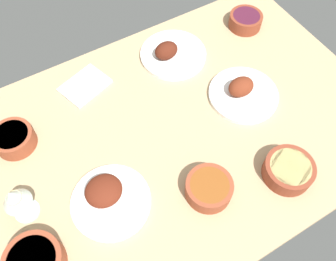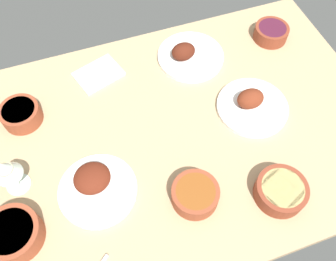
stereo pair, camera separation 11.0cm
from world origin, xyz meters
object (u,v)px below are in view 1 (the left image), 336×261
Objects in this scene: wine_glass at (15,199)px; bowl_soup at (208,189)px; folded_napkin at (85,86)px; plate_near_viewer at (171,53)px; plate_center_main at (242,92)px; bowl_onions at (246,20)px; plate_far_side at (108,197)px; bowl_cream at (14,139)px; bowl_pasta at (289,170)px.

bowl_soup is at bearing 155.83° from wine_glass.
folded_napkin is (14.62, -53.58, -2.41)cm from bowl_soup.
folded_napkin is at bearing -133.87° from wine_glass.
plate_near_viewer reaches higher than bowl_soup.
plate_center_main is 34.30cm from bowl_onions.
plate_far_side is 35.45cm from bowl_cream.
wine_glass is (69.70, -27.73, 6.97)cm from bowl_pasta.
bowl_onions is 0.81× the size of folded_napkin.
plate_center_main is 1.87× the size of bowl_onions.
wine_glass is at bearing 46.13° from folded_napkin.
plate_center_main is 29.62cm from plate_near_viewer.
plate_near_viewer reaches higher than bowl_cream.
plate_far_side is at bearing 118.25° from bowl_cream.
bowl_cream is at bearing 4.06° from bowl_onions.
plate_center_main reaches higher than bowl_onions.
bowl_pasta is (-48.62, 19.23, 0.81)cm from plate_far_side.
plate_near_viewer is at bearing 174.44° from folded_napkin.
plate_center_main reaches higher than plate_far_side.
plate_far_side is 24.02cm from wine_glass.
plate_center_main is at bearing 51.66° from bowl_onions.
bowl_soup is (18.10, 50.39, 1.23)cm from plate_near_viewer.
plate_near_viewer is 1.90× the size of bowl_cream.
wine_glass is (4.31, 22.71, 6.82)cm from bowl_cream.
plate_far_side is 1.69× the size of bowl_soup.
bowl_onions is at bearing -135.51° from bowl_soup.
bowl_soup is at bearing 133.96° from bowl_cream.
plate_center_main is 53.75cm from folded_napkin.
bowl_soup reaches higher than bowl_pasta.
wine_glass is at bearing -21.98° from plate_far_side.
bowl_cream is (16.77, -31.21, 0.97)cm from plate_far_side.
wine_glass is at bearing 16.78° from bowl_onions.
plate_center_main is 1.67× the size of wine_glass.
plate_near_viewer is at bearing -67.03° from plate_center_main.
plate_center_main reaches higher than folded_napkin.
bowl_cream reaches higher than bowl_soup.
plate_near_viewer is at bearing -173.39° from bowl_cream.
folded_napkin is at bearing -34.52° from plate_center_main.
wine_glass reaches higher than bowl_pasta.
plate_center_main reaches higher than bowl_pasta.
bowl_soup reaches higher than folded_napkin.
bowl_cream reaches higher than bowl_onions.
bowl_onions is at bearing -175.94° from bowl_cream.
wine_glass is at bearing 1.81° from plate_center_main.
bowl_onions reaches higher than folded_napkin.
plate_near_viewer is 1.92× the size of bowl_onions.
plate_near_viewer is 60.40cm from bowl_cream.
bowl_cream is at bearing -100.74° from wine_glass.
plate_center_main is 1.75× the size of bowl_soup.
bowl_onions is at bearing -128.34° from plate_center_main.
folded_napkin is at bearing -3.10° from bowl_onions.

